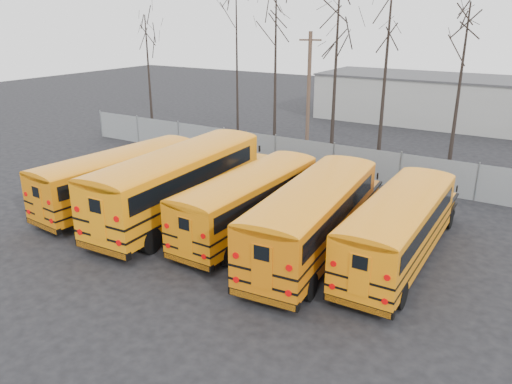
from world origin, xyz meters
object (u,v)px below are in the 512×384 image
Objects in this scene: bus_b at (182,177)px; bus_d at (316,212)px; bus_e at (401,223)px; utility_pole_left at (309,93)px; bus_a at (123,173)px; bus_c at (251,196)px.

bus_d is at bearing -4.42° from bus_b.
utility_pole_left reaches higher than bus_e.
bus_d is at bearing 5.92° from bus_a.
bus_e is (13.68, 1.17, -0.04)m from bus_a.
bus_a is at bearing -176.13° from bus_b.
utility_pole_left is at bearing 87.75° from bus_b.
utility_pole_left is at bearing 128.27° from bus_e.
bus_b is 10.19m from bus_e.
bus_d reaches higher than bus_a.
bus_e is (6.46, 0.52, 0.01)m from bus_c.
bus_c is 1.00× the size of bus_e.
bus_a is at bearing -174.17° from bus_c.
utility_pole_left reaches higher than bus_b.
bus_a is 0.86× the size of bus_b.
bus_a is 0.95× the size of bus_d.
bus_a is 3.56m from bus_b.
bus_a is 14.51m from utility_pole_left.
utility_pole_left reaches higher than bus_c.
bus_b reaches higher than bus_e.
bus_c is (3.70, 0.24, -0.32)m from bus_b.
utility_pole_left is at bearing 81.02° from bus_a.
bus_d reaches higher than bus_e.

